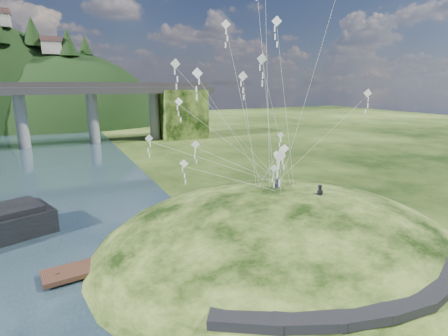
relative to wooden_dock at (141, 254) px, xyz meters
name	(u,v)px	position (x,y,z in m)	size (l,w,h in m)	color
ground	(212,276)	(4.38, -5.15, -0.48)	(320.00, 320.00, 0.00)	black
grass_hill	(281,260)	(12.38, -3.15, -1.98)	(36.00, 32.00, 13.00)	black
footpath	(385,293)	(11.84, -14.90, 1.60)	(22.29, 5.84, 0.83)	black
wooden_dock	(141,254)	(0.00, 0.00, 0.00)	(15.47, 4.12, 1.09)	#392017
kite_flyers	(305,182)	(14.68, -3.23, 5.38)	(3.46, 4.03, 1.99)	#242830
kite_swarm	(243,87)	(9.40, -0.76, 13.92)	(18.80, 16.72, 22.02)	silver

